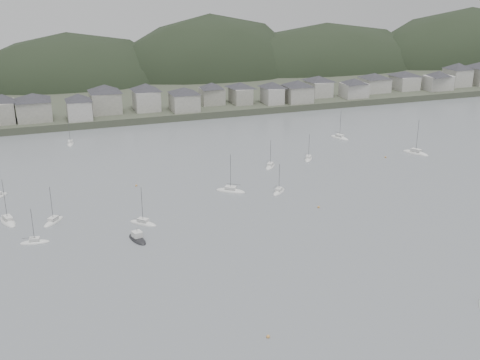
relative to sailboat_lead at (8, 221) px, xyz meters
name	(u,v)px	position (x,y,z in m)	size (l,w,h in m)	color
ground	(382,349)	(62.85, -80.21, -0.17)	(900.00, 900.00, 0.00)	slate
far_shore_land	(122,73)	(62.85, 214.79, 1.33)	(900.00, 250.00, 3.00)	#383D2D
forested_ridge	(138,101)	(67.68, 189.19, -11.46)	(851.55, 103.94, 102.57)	black
waterfront_town	(265,90)	(113.43, 103.13, 8.49)	(451.48, 28.46, 12.92)	gray
sailboat_lead	(8,221)	(0.00, 0.00, 0.00)	(5.65, 9.78, 12.72)	silver
moored_fleet	(211,225)	(49.54, -20.11, 0.01)	(249.06, 174.81, 13.40)	silver
motor_launch_far	(137,239)	(30.21, -22.08, 0.12)	(4.71, 8.14, 3.84)	black
mooring_buoys	(225,225)	(53.17, -21.08, -0.02)	(142.18, 124.35, 0.70)	#CE8F44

